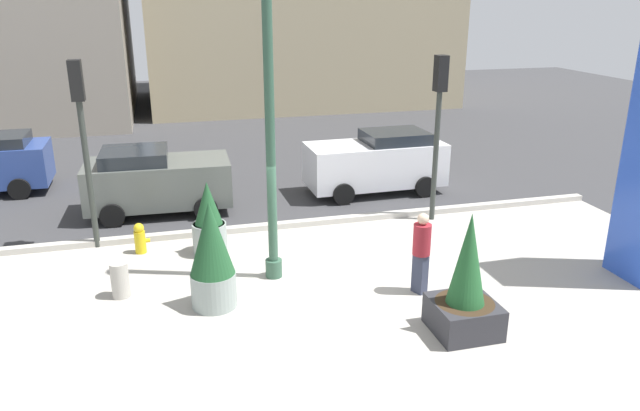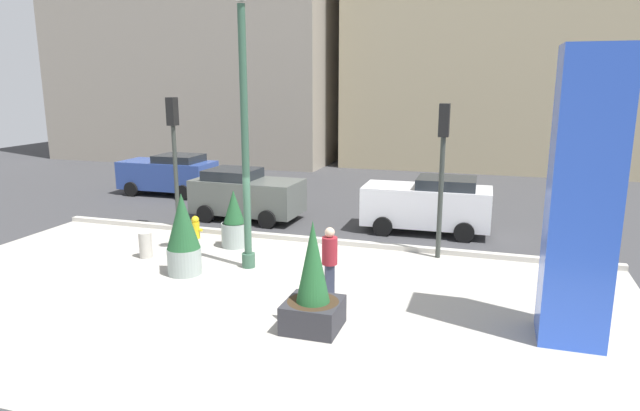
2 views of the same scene
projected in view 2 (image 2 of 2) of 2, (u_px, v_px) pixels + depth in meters
name	position (u px, v px, depth m)	size (l,w,h in m)	color
ground_plane	(318.00, 235.00, 18.42)	(60.00, 60.00, 0.00)	#38383A
plaza_pavement	(239.00, 302.00, 12.84)	(18.00, 10.00, 0.02)	#ADA89E
curb_strip	(310.00, 240.00, 17.59)	(18.00, 0.24, 0.16)	#B7B2A8
lamp_post	(245.00, 139.00, 14.46)	(0.44, 0.44, 7.16)	#335642
art_pillar_blue	(582.00, 200.00, 10.43)	(1.21, 1.21, 5.63)	blue
potted_plant_near_left	(313.00, 288.00, 11.28)	(1.12, 1.12, 2.29)	#2D2D33
potted_plant_mid_plaza	(234.00, 222.00, 16.94)	(0.80, 0.80, 1.77)	gray
potted_plant_near_right	(183.00, 235.00, 14.47)	(0.89, 0.89, 2.17)	gray
fire_hydrant	(196.00, 227.00, 17.91)	(0.36, 0.26, 0.75)	gold
concrete_bollard	(146.00, 245.00, 15.96)	(0.36, 0.36, 0.75)	#B2ADA3
traffic_light_corner	(443.00, 156.00, 15.41)	(0.28, 0.42, 4.37)	#333833
traffic_light_far_side	(174.00, 142.00, 18.25)	(0.28, 0.42, 4.45)	#333833
car_intersection	(428.00, 204.00, 18.55)	(4.20, 2.01, 1.88)	silver
car_far_lane	(169.00, 174.00, 24.79)	(4.15, 2.03, 1.79)	#2D4793
car_passing_lane	(246.00, 194.00, 20.33)	(3.97, 2.22, 1.83)	#565B56
pedestrian_by_curb	(330.00, 260.00, 12.82)	(0.48, 0.48, 1.73)	#33384C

